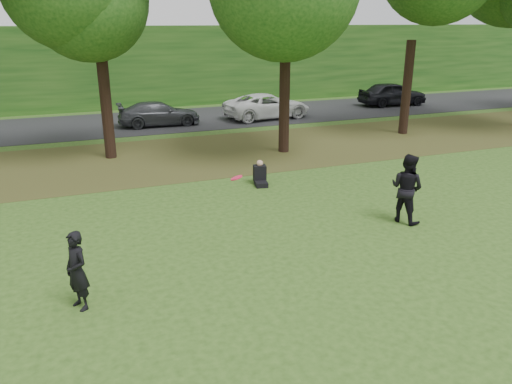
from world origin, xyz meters
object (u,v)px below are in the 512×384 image
Objects in this scene: player_right at (407,188)px; seated_person at (260,175)px; frisbee at (236,178)px; player_left at (77,271)px.

player_right is 5.23m from seated_person.
frisbee is 0.42× the size of seated_person.
seated_person is (-2.54, 4.53, -0.65)m from player_right.
player_left is at bearing -124.33° from seated_person.
seated_person is (2.58, 5.17, -1.71)m from frisbee.
player_right reaches higher than player_left.
player_right is 5.56× the size of frisbee.
player_left is 3.81m from frisbee.
frisbee reaches higher than player_right.
frisbee is 6.03m from seated_person.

